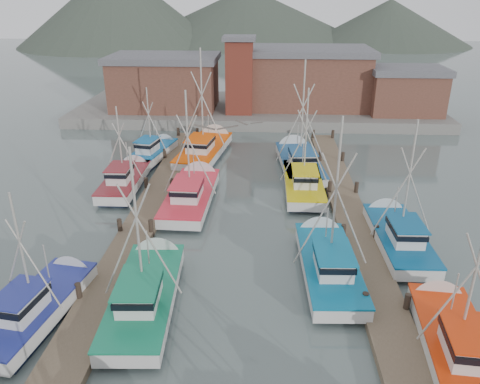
# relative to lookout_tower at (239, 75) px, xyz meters

# --- Properties ---
(ground) EXTENTS (260.00, 260.00, 0.00)m
(ground) POSITION_rel_lookout_tower_xyz_m (2.00, -33.00, -5.55)
(ground) COLOR #51615D
(ground) RESTS_ON ground
(dock_left) EXTENTS (2.30, 46.00, 1.50)m
(dock_left) POSITION_rel_lookout_tower_xyz_m (-5.00, -28.96, -5.34)
(dock_left) COLOR brown
(dock_left) RESTS_ON ground
(dock_right) EXTENTS (2.30, 46.00, 1.50)m
(dock_right) POSITION_rel_lookout_tower_xyz_m (9.00, -28.96, -5.34)
(dock_right) COLOR brown
(dock_right) RESTS_ON ground
(quay) EXTENTS (44.00, 16.00, 1.20)m
(quay) POSITION_rel_lookout_tower_xyz_m (2.00, 4.00, -4.95)
(quay) COLOR slate
(quay) RESTS_ON ground
(shed_left) EXTENTS (12.72, 8.48, 6.20)m
(shed_left) POSITION_rel_lookout_tower_xyz_m (-9.00, 2.00, -1.21)
(shed_left) COLOR brown
(shed_left) RESTS_ON quay
(shed_center) EXTENTS (14.84, 9.54, 6.90)m
(shed_center) POSITION_rel_lookout_tower_xyz_m (8.00, 4.00, -0.86)
(shed_center) COLOR brown
(shed_center) RESTS_ON quay
(shed_right) EXTENTS (8.48, 6.36, 5.20)m
(shed_right) POSITION_rel_lookout_tower_xyz_m (19.00, 1.00, -1.71)
(shed_right) COLOR brown
(shed_right) RESTS_ON quay
(lookout_tower) EXTENTS (3.60, 3.60, 8.50)m
(lookout_tower) POSITION_rel_lookout_tower_xyz_m (0.00, 0.00, 0.00)
(lookout_tower) COLOR #5E251B
(lookout_tower) RESTS_ON quay
(distant_hills) EXTENTS (175.00, 140.00, 42.00)m
(distant_hills) POSITION_rel_lookout_tower_xyz_m (-10.76, 89.59, -5.55)
(distant_hills) COLOR #394338
(distant_hills) RESTS_ON ground
(boat_4) EXTENTS (3.71, 9.33, 9.20)m
(boat_4) POSITION_rel_lookout_tower_xyz_m (-2.66, -34.64, -4.87)
(boat_4) COLOR #0F1932
(boat_4) RESTS_ON ground
(boat_5) EXTENTS (3.91, 9.15, 9.81)m
(boat_5) POSITION_rel_lookout_tower_xyz_m (6.62, -31.43, -4.87)
(boat_5) COLOR #0F1932
(boat_5) RESTS_ON ground
(boat_6) EXTENTS (3.53, 8.20, 7.32)m
(boat_6) POSITION_rel_lookout_tower_xyz_m (-7.43, -35.95, -4.87)
(boat_6) COLOR #0F1932
(boat_6) RESTS_ON ground
(boat_7) EXTENTS (3.38, 8.53, 8.33)m
(boat_7) POSITION_rel_lookout_tower_xyz_m (11.29, -37.42, -4.87)
(boat_7) COLOR #0F1932
(boat_7) RESTS_ON ground
(boat_8) EXTENTS (3.76, 9.71, 9.26)m
(boat_8) POSITION_rel_lookout_tower_xyz_m (-2.21, -22.54, -4.87)
(boat_8) COLOR #0F1932
(boat_8) RESTS_ON ground
(boat_9) EXTENTS (3.56, 8.93, 8.84)m
(boat_9) POSITION_rel_lookout_tower_xyz_m (6.05, -19.78, -4.87)
(boat_9) COLOR #0F1932
(boat_9) RESTS_ON ground
(boat_10) EXTENTS (3.03, 8.19, 7.27)m
(boat_10) POSITION_rel_lookout_tower_xyz_m (-7.84, -20.03, -4.87)
(boat_10) COLOR #0F1932
(boat_10) RESTS_ON ground
(boat_11) EXTENTS (3.55, 8.60, 8.76)m
(boat_11) POSITION_rel_lookout_tower_xyz_m (11.21, -28.11, -4.87)
(boat_11) COLOR #0F1932
(boat_11) RESTS_ON ground
(boat_12) EXTENTS (4.61, 10.56, 10.85)m
(boat_12) POSITION_rel_lookout_tower_xyz_m (-2.49, -12.03, -4.86)
(boat_12) COLOR #0F1932
(boat_12) RESTS_ON ground
(boat_13) EXTENTS (4.14, 10.18, 10.30)m
(boat_13) POSITION_rel_lookout_tower_xyz_m (6.02, -15.03, -4.87)
(boat_13) COLOR #0F1932
(boat_13) RESTS_ON ground
(boat_14) EXTENTS (3.68, 7.95, 7.25)m
(boat_14) POSITION_rel_lookout_tower_xyz_m (-7.14, -13.23, -4.87)
(boat_14) COLOR #0F1932
(boat_14) RESTS_ON ground
(gull_near) EXTENTS (1.54, 0.61, 0.24)m
(gull_near) POSITION_rel_lookout_tower_xyz_m (1.35, -38.19, 4.53)
(gull_near) COLOR gray
(gull_near) RESTS_ON ground
(gull_far) EXTENTS (1.52, 0.66, 0.24)m
(gull_far) POSITION_rel_lookout_tower_xyz_m (2.20, -29.88, 2.47)
(gull_far) COLOR gray
(gull_far) RESTS_ON ground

